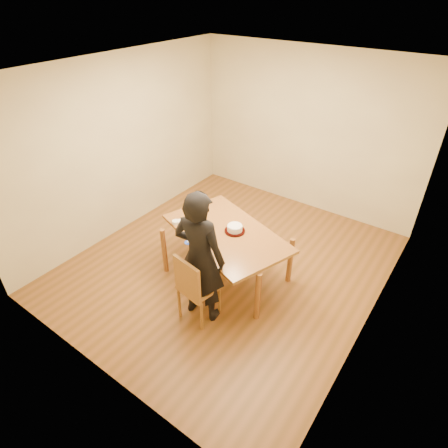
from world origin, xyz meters
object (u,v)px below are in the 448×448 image
Objects in this scene: dining_table at (226,233)px; person at (200,258)px; dining_chair at (199,287)px; cake_plate at (235,231)px; cake at (235,228)px.

person is at bearing -58.96° from dining_table.
dining_chair is 0.90m from cake_plate.
dining_chair is 1.51× the size of cake_plate.
person is (0.15, -0.73, 0.13)m from dining_table.
dining_chair is at bearing -85.68° from cake.
cake reaches higher than cake_plate.
dining_table is 0.76m from person.
dining_table is at bearing -140.69° from cake.
cake is (0.09, 0.07, 0.07)m from dining_table.
cake_plate is at bearing 90.00° from cake.
cake_plate is 1.34× the size of cake.
person reaches higher than dining_chair.
person reaches higher than cake_plate.
cake reaches higher than dining_table.
cake is 0.12× the size of person.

